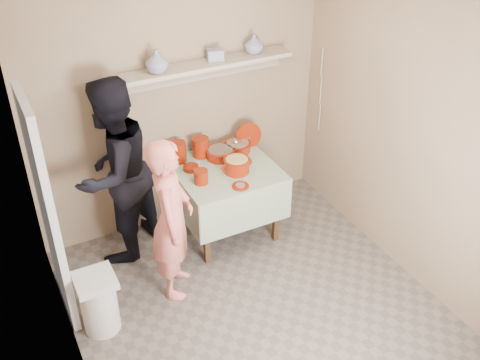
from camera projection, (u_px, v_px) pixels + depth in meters
ground at (264, 319)px, 4.84m from camera, size 3.50×3.50×0.00m
tile_panel at (48, 213)px, 4.44m from camera, size 0.06×0.70×2.00m
plate_stack_a at (178, 152)px, 5.52m from camera, size 0.16×0.16×0.21m
plate_stack_b at (201, 147)px, 5.61m from camera, size 0.17×0.17×0.20m
bowl_stack at (201, 177)px, 5.21m from camera, size 0.14×0.14×0.14m
empty_bowl at (191, 168)px, 5.43m from camera, size 0.15×0.15×0.04m
propped_lid at (249, 136)px, 5.77m from camera, size 0.29×0.09×0.28m
vase_right at (254, 44)px, 5.37m from camera, size 0.19×0.19×0.19m
vase_left at (157, 61)px, 4.95m from camera, size 0.27×0.27×0.21m
ceramic_box at (215, 55)px, 5.23m from camera, size 0.17×0.14×0.11m
person_cook at (172, 219)px, 4.76m from camera, size 0.57×0.66×1.53m
person_helper at (114, 172)px, 5.12m from camera, size 1.12×1.07×1.82m
room_shell at (270, 158)px, 3.96m from camera, size 3.04×3.54×2.62m
serving_table at (224, 178)px, 5.54m from camera, size 0.97×0.97×0.76m
cazuela_meat_a at (220, 153)px, 5.60m from camera, size 0.30×0.30×0.10m
cazuela_meat_b at (238, 146)px, 5.72m from camera, size 0.28×0.28×0.10m
ladle at (236, 142)px, 5.68m from camera, size 0.08×0.26×0.19m
cazuela_rice at (237, 164)px, 5.37m from camera, size 0.33×0.25×0.14m
front_plate at (240, 186)px, 5.18m from camera, size 0.16×0.16×0.03m
wall_shelf at (201, 67)px, 5.24m from camera, size 1.80×0.25×0.21m
trash_bin at (99, 303)px, 4.60m from camera, size 0.32×0.32×0.56m
electrical_cord at (321, 91)px, 5.83m from camera, size 0.01×0.05×0.90m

